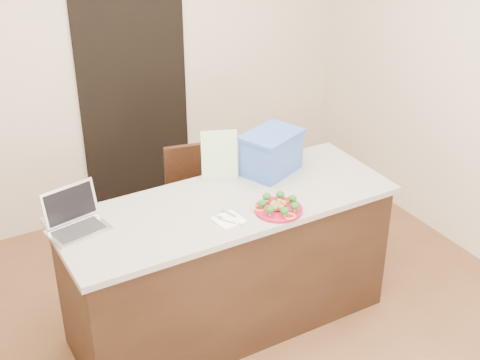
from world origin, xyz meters
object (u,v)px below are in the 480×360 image
plate (278,209)px  blue_box (271,152)px  napkin (228,220)px  chair (201,201)px  island (228,264)px  yogurt_bottle (267,201)px  laptop (74,218)px

plate → blue_box: bearing=63.0°
plate → napkin: size_ratio=1.87×
chair → plate: bearing=-73.8°
island → yogurt_bottle: bearing=-39.0°
plate → napkin: bearing=169.6°
napkin → chair: 0.97m
island → laptop: (-0.88, 0.18, 0.52)m
napkin → chair: (0.25, 0.86, -0.39)m
island → napkin: (-0.10, -0.18, 0.46)m
yogurt_bottle → laptop: bearing=162.8°
island → plate: (0.21, -0.24, 0.47)m
blue_box → chair: 0.76m
yogurt_bottle → chair: (-0.03, 0.82, -0.41)m
island → napkin: bearing=-117.7°
yogurt_bottle → blue_box: bearing=54.5°
napkin → laptop: bearing=155.1°
napkin → chair: bearing=74.0°
napkin → yogurt_bottle: yogurt_bottle is taller
island → laptop: laptop is taller
yogurt_bottle → plate: bearing=-74.0°
blue_box → chair: blue_box is taller
island → chair: size_ratio=2.18×
island → yogurt_bottle: (0.18, -0.15, 0.48)m
napkin → island: bearing=62.3°
yogurt_bottle → blue_box: blue_box is taller
plate → laptop: 1.17m
plate → blue_box: size_ratio=0.63×
blue_box → yogurt_bottle: bearing=-147.6°
island → plate: bearing=-48.9°
napkin → chair: chair is taller
island → napkin: size_ratio=13.45×
laptop → blue_box: 1.32m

